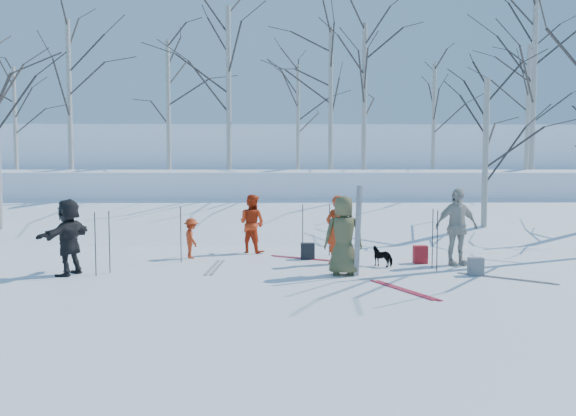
{
  "coord_description": "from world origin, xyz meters",
  "views": [
    {
      "loc": [
        -0.24,
        -11.93,
        2.24
      ],
      "look_at": [
        0.0,
        1.5,
        1.3
      ],
      "focal_mm": 35.0,
      "sensor_mm": 36.0,
      "label": 1
    }
  ],
  "objects_px": {
    "skier_cream_east": "(456,227)",
    "backpack_grey": "(476,267)",
    "skier_red_north": "(337,230)",
    "skier_grey_west": "(69,237)",
    "skier_olive_center": "(344,235)",
    "backpack_dark": "(308,251)",
    "dog": "(383,256)",
    "backpack_red": "(420,254)",
    "skier_redor_behind": "(252,224)",
    "skier_red_seated": "(191,238)"
  },
  "relations": [
    {
      "from": "dog",
      "to": "backpack_dark",
      "type": "xyz_separation_m",
      "value": [
        -1.67,
        1.07,
        -0.03
      ]
    },
    {
      "from": "skier_redor_behind",
      "to": "backpack_grey",
      "type": "bearing_deg",
      "value": 177.85
    },
    {
      "from": "skier_cream_east",
      "to": "skier_red_north",
      "type": "bearing_deg",
      "value": 163.09
    },
    {
      "from": "skier_redor_behind",
      "to": "backpack_dark",
      "type": "distance_m",
      "value": 1.92
    },
    {
      "from": "skier_redor_behind",
      "to": "skier_cream_east",
      "type": "distance_m",
      "value": 5.26
    },
    {
      "from": "backpack_red",
      "to": "skier_olive_center",
      "type": "bearing_deg",
      "value": -144.13
    },
    {
      "from": "skier_red_north",
      "to": "backpack_dark",
      "type": "bearing_deg",
      "value": -76.6
    },
    {
      "from": "backpack_dark",
      "to": "skier_redor_behind",
      "type": "bearing_deg",
      "value": 141.79
    },
    {
      "from": "skier_cream_east",
      "to": "dog",
      "type": "xyz_separation_m",
      "value": [
        -1.74,
        -0.16,
        -0.66
      ]
    },
    {
      "from": "dog",
      "to": "backpack_red",
      "type": "height_order",
      "value": "dog"
    },
    {
      "from": "skier_redor_behind",
      "to": "backpack_dark",
      "type": "xyz_separation_m",
      "value": [
        1.44,
        -1.13,
        -0.58
      ]
    },
    {
      "from": "skier_redor_behind",
      "to": "skier_cream_east",
      "type": "relative_size",
      "value": 0.87
    },
    {
      "from": "skier_cream_east",
      "to": "backpack_red",
      "type": "xyz_separation_m",
      "value": [
        -0.77,
        0.25,
        -0.69
      ]
    },
    {
      "from": "skier_red_north",
      "to": "skier_red_seated",
      "type": "height_order",
      "value": "skier_red_north"
    },
    {
      "from": "skier_grey_west",
      "to": "backpack_red",
      "type": "bearing_deg",
      "value": 118.31
    },
    {
      "from": "backpack_grey",
      "to": "skier_olive_center",
      "type": "bearing_deg",
      "value": 177.64
    },
    {
      "from": "dog",
      "to": "skier_redor_behind",
      "type": "bearing_deg",
      "value": -88.15
    },
    {
      "from": "skier_grey_west",
      "to": "dog",
      "type": "height_order",
      "value": "skier_grey_west"
    },
    {
      "from": "backpack_dark",
      "to": "skier_red_seated",
      "type": "bearing_deg",
      "value": 176.17
    },
    {
      "from": "skier_redor_behind",
      "to": "skier_grey_west",
      "type": "relative_size",
      "value": 0.97
    },
    {
      "from": "skier_cream_east",
      "to": "backpack_grey",
      "type": "relative_size",
      "value": 4.72
    },
    {
      "from": "backpack_red",
      "to": "backpack_dark",
      "type": "bearing_deg",
      "value": 165.99
    },
    {
      "from": "skier_red_north",
      "to": "skier_cream_east",
      "type": "xyz_separation_m",
      "value": [
        2.77,
        -0.24,
        0.09
      ]
    },
    {
      "from": "backpack_grey",
      "to": "skier_grey_west",
      "type": "bearing_deg",
      "value": 178.49
    },
    {
      "from": "skier_cream_east",
      "to": "backpack_dark",
      "type": "relative_size",
      "value": 4.49
    },
    {
      "from": "skier_cream_east",
      "to": "skier_redor_behind",
      "type": "bearing_deg",
      "value": 145.22
    },
    {
      "from": "skier_olive_center",
      "to": "dog",
      "type": "distance_m",
      "value": 1.58
    },
    {
      "from": "skier_olive_center",
      "to": "backpack_red",
      "type": "height_order",
      "value": "skier_olive_center"
    },
    {
      "from": "skier_red_north",
      "to": "backpack_dark",
      "type": "relative_size",
      "value": 4.04
    },
    {
      "from": "skier_grey_west",
      "to": "backpack_dark",
      "type": "xyz_separation_m",
      "value": [
        5.15,
        1.99,
        -0.61
      ]
    },
    {
      "from": "skier_grey_west",
      "to": "skier_olive_center",
      "type": "bearing_deg",
      "value": 107.5
    },
    {
      "from": "skier_red_north",
      "to": "skier_red_seated",
      "type": "xyz_separation_m",
      "value": [
        -3.55,
        0.87,
        -0.3
      ]
    },
    {
      "from": "skier_red_seated",
      "to": "backpack_grey",
      "type": "xyz_separation_m",
      "value": [
        6.33,
        -2.41,
        -0.31
      ]
    },
    {
      "from": "skier_red_seated",
      "to": "backpack_red",
      "type": "height_order",
      "value": "skier_red_seated"
    },
    {
      "from": "skier_cream_east",
      "to": "backpack_grey",
      "type": "bearing_deg",
      "value": -101.77
    },
    {
      "from": "backpack_grey",
      "to": "backpack_dark",
      "type": "relative_size",
      "value": 0.95
    },
    {
      "from": "dog",
      "to": "skier_grey_west",
      "type": "bearing_deg",
      "value": -45.11
    },
    {
      "from": "skier_red_north",
      "to": "backpack_grey",
      "type": "distance_m",
      "value": 3.23
    },
    {
      "from": "skier_grey_west",
      "to": "backpack_dark",
      "type": "relative_size",
      "value": 4.04
    },
    {
      "from": "skier_red_north",
      "to": "dog",
      "type": "height_order",
      "value": "skier_red_north"
    },
    {
      "from": "dog",
      "to": "backpack_red",
      "type": "bearing_deg",
      "value": 150.08
    },
    {
      "from": "skier_red_north",
      "to": "skier_red_seated",
      "type": "relative_size",
      "value": 1.6
    },
    {
      "from": "skier_cream_east",
      "to": "skier_grey_west",
      "type": "xyz_separation_m",
      "value": [
        -8.56,
        -1.08,
        -0.09
      ]
    },
    {
      "from": "skier_redor_behind",
      "to": "backpack_dark",
      "type": "relative_size",
      "value": 3.9
    },
    {
      "from": "skier_red_north",
      "to": "backpack_grey",
      "type": "bearing_deg",
      "value": 120.36
    },
    {
      "from": "skier_cream_east",
      "to": "backpack_grey",
      "type": "xyz_separation_m",
      "value": [
        0.0,
        -1.31,
        -0.71
      ]
    },
    {
      "from": "skier_grey_west",
      "to": "backpack_grey",
      "type": "relative_size",
      "value": 4.25
    },
    {
      "from": "skier_olive_center",
      "to": "dog",
      "type": "relative_size",
      "value": 3.05
    },
    {
      "from": "skier_red_north",
      "to": "skier_grey_west",
      "type": "relative_size",
      "value": 1.0
    },
    {
      "from": "skier_grey_west",
      "to": "backpack_grey",
      "type": "distance_m",
      "value": 8.59
    }
  ]
}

